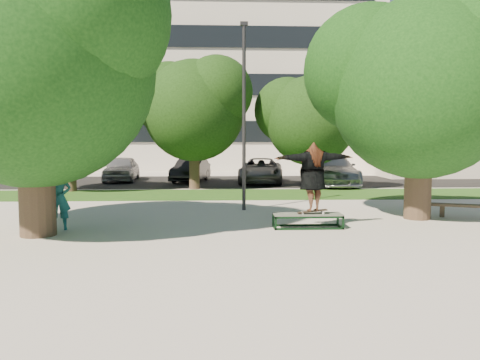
{
  "coord_description": "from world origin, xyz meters",
  "views": [
    {
      "loc": [
        0.18,
        -10.38,
        2.28
      ],
      "look_at": [
        0.67,
        0.6,
        1.36
      ],
      "focal_mm": 35.0,
      "sensor_mm": 36.0,
      "label": 1
    }
  ],
  "objects_px": {
    "grind_box": "(308,221)",
    "bystander": "(59,198)",
    "tree_left": "(30,50)",
    "car_silver_a": "(122,169)",
    "bench": "(478,207)",
    "car_silver_b": "(331,170)",
    "car_grey": "(261,171)",
    "lamppost": "(244,114)",
    "tree_right": "(417,78)",
    "car_dark": "(191,170)"
  },
  "relations": [
    {
      "from": "lamppost",
      "to": "grind_box",
      "type": "relative_size",
      "value": 3.39
    },
    {
      "from": "car_grey",
      "to": "car_silver_b",
      "type": "height_order",
      "value": "car_silver_b"
    },
    {
      "from": "bystander",
      "to": "tree_left",
      "type": "bearing_deg",
      "value": -136.21
    },
    {
      "from": "tree_right",
      "to": "car_silver_b",
      "type": "xyz_separation_m",
      "value": [
        0.08,
        10.5,
        -3.3
      ]
    },
    {
      "from": "lamppost",
      "to": "car_silver_b",
      "type": "height_order",
      "value": "lamppost"
    },
    {
      "from": "bystander",
      "to": "car_silver_b",
      "type": "height_order",
      "value": "bystander"
    },
    {
      "from": "lamppost",
      "to": "bystander",
      "type": "xyz_separation_m",
      "value": [
        -4.93,
        -3.27,
        -2.33
      ]
    },
    {
      "from": "car_grey",
      "to": "bystander",
      "type": "bearing_deg",
      "value": -109.11
    },
    {
      "from": "bench",
      "to": "car_silver_b",
      "type": "bearing_deg",
      "value": 121.82
    },
    {
      "from": "tree_left",
      "to": "bench",
      "type": "height_order",
      "value": "tree_left"
    },
    {
      "from": "bystander",
      "to": "car_silver_a",
      "type": "xyz_separation_m",
      "value": [
        -1.44,
        14.77,
        -0.1
      ]
    },
    {
      "from": "car_dark",
      "to": "car_grey",
      "type": "distance_m",
      "value": 3.98
    },
    {
      "from": "car_grey",
      "to": "lamppost",
      "type": "bearing_deg",
      "value": -91.58
    },
    {
      "from": "grind_box",
      "to": "car_silver_b",
      "type": "relative_size",
      "value": 0.33
    },
    {
      "from": "tree_left",
      "to": "grind_box",
      "type": "relative_size",
      "value": 3.95
    },
    {
      "from": "tree_left",
      "to": "grind_box",
      "type": "bearing_deg",
      "value": 5.03
    },
    {
      "from": "lamppost",
      "to": "car_silver_b",
      "type": "xyz_separation_m",
      "value": [
        5.0,
        8.58,
        -2.36
      ]
    },
    {
      "from": "grind_box",
      "to": "car_dark",
      "type": "relative_size",
      "value": 0.45
    },
    {
      "from": "grind_box",
      "to": "car_grey",
      "type": "relative_size",
      "value": 0.37
    },
    {
      "from": "grind_box",
      "to": "car_silver_a",
      "type": "height_order",
      "value": "car_silver_a"
    },
    {
      "from": "bench",
      "to": "car_silver_a",
      "type": "xyz_separation_m",
      "value": [
        -13.18,
        13.58,
        0.38
      ]
    },
    {
      "from": "tree_right",
      "to": "car_dark",
      "type": "height_order",
      "value": "tree_right"
    },
    {
      "from": "tree_right",
      "to": "lamppost",
      "type": "relative_size",
      "value": 1.07
    },
    {
      "from": "car_dark",
      "to": "bench",
      "type": "bearing_deg",
      "value": -42.63
    },
    {
      "from": "tree_right",
      "to": "lamppost",
      "type": "distance_m",
      "value": 5.36
    },
    {
      "from": "tree_left",
      "to": "car_dark",
      "type": "distance_m",
      "value": 15.47
    },
    {
      "from": "tree_left",
      "to": "tree_right",
      "type": "xyz_separation_m",
      "value": [
        10.21,
        1.99,
        -0.33
      ]
    },
    {
      "from": "lamppost",
      "to": "car_grey",
      "type": "height_order",
      "value": "lamppost"
    },
    {
      "from": "car_dark",
      "to": "car_silver_b",
      "type": "height_order",
      "value": "car_silver_b"
    },
    {
      "from": "grind_box",
      "to": "bystander",
      "type": "bearing_deg",
      "value": 179.68
    },
    {
      "from": "grind_box",
      "to": "bench",
      "type": "height_order",
      "value": "bench"
    },
    {
      "from": "lamppost",
      "to": "grind_box",
      "type": "distance_m",
      "value": 4.69
    },
    {
      "from": "car_silver_b",
      "to": "car_dark",
      "type": "bearing_deg",
      "value": 166.01
    },
    {
      "from": "tree_left",
      "to": "bench",
      "type": "xyz_separation_m",
      "value": [
        12.09,
        1.83,
        -4.08
      ]
    },
    {
      "from": "bench",
      "to": "car_silver_b",
      "type": "height_order",
      "value": "car_silver_b"
    },
    {
      "from": "bench",
      "to": "car_silver_a",
      "type": "bearing_deg",
      "value": 156.38
    },
    {
      "from": "car_silver_a",
      "to": "tree_left",
      "type": "bearing_deg",
      "value": -88.7
    },
    {
      "from": "bystander",
      "to": "bench",
      "type": "relative_size",
      "value": 0.63
    },
    {
      "from": "bystander",
      "to": "lamppost",
      "type": "bearing_deg",
      "value": 16.75
    },
    {
      "from": "lamppost",
      "to": "grind_box",
      "type": "bearing_deg",
      "value": -65.6
    },
    {
      "from": "lamppost",
      "to": "car_dark",
      "type": "relative_size",
      "value": 1.54
    },
    {
      "from": "tree_left",
      "to": "car_silver_b",
      "type": "height_order",
      "value": "tree_left"
    },
    {
      "from": "bench",
      "to": "car_grey",
      "type": "height_order",
      "value": "car_grey"
    },
    {
      "from": "car_dark",
      "to": "car_silver_b",
      "type": "bearing_deg",
      "value": -4.94
    },
    {
      "from": "lamppost",
      "to": "car_dark",
      "type": "bearing_deg",
      "value": 102.55
    },
    {
      "from": "grind_box",
      "to": "bystander",
      "type": "height_order",
      "value": "bystander"
    },
    {
      "from": "tree_right",
      "to": "grind_box",
      "type": "height_order",
      "value": "tree_right"
    },
    {
      "from": "car_silver_a",
      "to": "bystander",
      "type": "bearing_deg",
      "value": -87.15
    },
    {
      "from": "tree_left",
      "to": "car_grey",
      "type": "bearing_deg",
      "value": 63.89
    },
    {
      "from": "car_silver_a",
      "to": "tree_right",
      "type": "bearing_deg",
      "value": -52.63
    }
  ]
}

